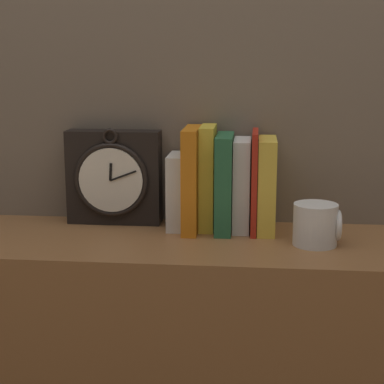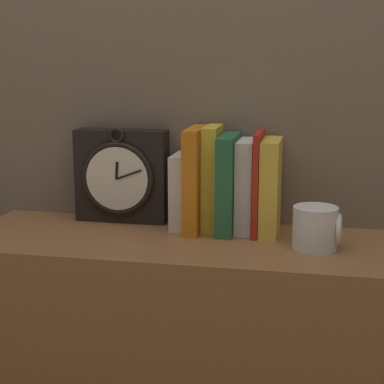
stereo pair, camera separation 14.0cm
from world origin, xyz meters
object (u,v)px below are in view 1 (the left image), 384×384
(book_slot1_orange, at_px, (192,179))
(mug, at_px, (317,225))
(clock, at_px, (114,177))
(book_slot6_yellow, at_px, (267,185))
(book_slot0_white, at_px, (177,191))
(book_slot2_yellow, at_px, (208,178))
(book_slot4_white, at_px, (242,185))
(book_slot3_green, at_px, (224,183))
(book_slot5_red, at_px, (254,182))

(book_slot1_orange, distance_m, mug, 0.31)
(clock, distance_m, book_slot1_orange, 0.20)
(clock, relative_size, book_slot6_yellow, 1.09)
(book_slot0_white, height_order, book_slot2_yellow, book_slot2_yellow)
(book_slot4_white, height_order, book_slot6_yellow, book_slot6_yellow)
(clock, height_order, mug, clock)
(book_slot2_yellow, height_order, book_slot3_green, book_slot2_yellow)
(clock, distance_m, book_slot6_yellow, 0.37)
(book_slot2_yellow, distance_m, mug, 0.28)
(book_slot3_green, bearing_deg, book_slot6_yellow, 2.43)
(book_slot2_yellow, height_order, mug, book_slot2_yellow)
(book_slot2_yellow, bearing_deg, book_slot0_white, -178.90)
(book_slot1_orange, relative_size, mug, 2.38)
(book_slot0_white, relative_size, book_slot1_orange, 0.73)
(book_slot4_white, xyz_separation_m, book_slot6_yellow, (0.06, -0.01, 0.00))
(clock, bearing_deg, book_slot3_green, -8.09)
(book_slot5_red, relative_size, book_slot6_yellow, 1.08)
(book_slot5_red, bearing_deg, book_slot2_yellow, 173.12)
(book_slot4_white, relative_size, mug, 2.11)
(book_slot3_green, xyz_separation_m, book_slot5_red, (0.07, 0.00, 0.00))
(book_slot2_yellow, bearing_deg, book_slot5_red, -6.88)
(book_slot1_orange, height_order, mug, book_slot1_orange)
(book_slot1_orange, xyz_separation_m, book_slot6_yellow, (0.17, 0.01, -0.01))
(book_slot5_red, height_order, book_slot6_yellow, book_slot5_red)
(book_slot6_yellow, bearing_deg, clock, 174.68)
(clock, relative_size, book_slot1_orange, 0.98)
(clock, relative_size, book_slot5_red, 1.01)
(book_slot5_red, bearing_deg, book_slot1_orange, -177.83)
(book_slot2_yellow, distance_m, book_slot5_red, 0.11)
(book_slot3_green, bearing_deg, book_slot2_yellow, 158.20)
(book_slot5_red, xyz_separation_m, book_slot6_yellow, (0.03, 0.00, -0.01))
(book_slot3_green, height_order, book_slot5_red, book_slot5_red)
(clock, height_order, book_slot1_orange, book_slot1_orange)
(book_slot5_red, xyz_separation_m, mug, (0.14, -0.10, -0.07))
(book_slot6_yellow, distance_m, mug, 0.16)
(book_slot1_orange, height_order, book_slot4_white, book_slot1_orange)
(clock, height_order, book_slot3_green, clock)
(book_slot1_orange, bearing_deg, book_slot3_green, 2.03)
(book_slot6_yellow, xyz_separation_m, mug, (0.11, -0.10, -0.06))
(book_slot2_yellow, relative_size, book_slot6_yellow, 1.12)
(book_slot6_yellow, bearing_deg, book_slot3_green, -177.57)
(mug, bearing_deg, book_slot1_orange, 160.96)
(book_slot5_red, relative_size, mug, 2.31)
(book_slot0_white, relative_size, book_slot4_white, 0.82)
(book_slot5_red, bearing_deg, book_slot3_green, -177.68)
(book_slot3_green, bearing_deg, book_slot4_white, 17.01)
(book_slot2_yellow, bearing_deg, book_slot6_yellow, -4.93)
(book_slot5_red, distance_m, book_slot6_yellow, 0.03)
(book_slot1_orange, bearing_deg, mug, -19.04)
(book_slot2_yellow, relative_size, book_slot5_red, 1.04)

